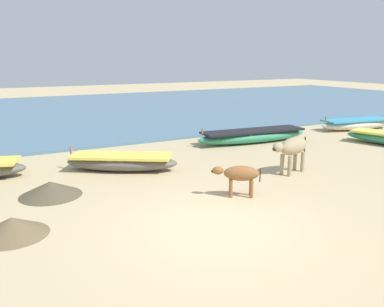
{
  "coord_description": "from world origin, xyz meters",
  "views": [
    {
      "loc": [
        -3.68,
        -5.74,
        3.02
      ],
      "look_at": [
        1.23,
        3.12,
        0.6
      ],
      "focal_mm": 37.45,
      "sensor_mm": 36.0,
      "label": 1
    }
  ],
  "objects_px": {
    "fishing_boat_4": "(253,136)",
    "fishing_boat_3": "(356,124)",
    "cow_adult_dun": "(292,148)",
    "fishing_boat_1": "(122,162)",
    "calf_far_brown": "(240,174)"
  },
  "relations": [
    {
      "from": "fishing_boat_4",
      "to": "fishing_boat_3",
      "type": "bearing_deg",
      "value": -174.32
    },
    {
      "from": "fishing_boat_3",
      "to": "cow_adult_dun",
      "type": "height_order",
      "value": "cow_adult_dun"
    },
    {
      "from": "fishing_boat_4",
      "to": "fishing_boat_1",
      "type": "bearing_deg",
      "value": 18.43
    },
    {
      "from": "fishing_boat_1",
      "to": "fishing_boat_3",
      "type": "distance_m",
      "value": 11.1
    },
    {
      "from": "fishing_boat_4",
      "to": "cow_adult_dun",
      "type": "bearing_deg",
      "value": 72.56
    },
    {
      "from": "fishing_boat_1",
      "to": "calf_far_brown",
      "type": "relative_size",
      "value": 3.05
    },
    {
      "from": "fishing_boat_3",
      "to": "calf_far_brown",
      "type": "xyz_separation_m",
      "value": [
        -9.45,
        -4.58,
        0.25
      ]
    },
    {
      "from": "fishing_boat_1",
      "to": "fishing_boat_3",
      "type": "bearing_deg",
      "value": -140.37
    },
    {
      "from": "fishing_boat_1",
      "to": "cow_adult_dun",
      "type": "height_order",
      "value": "cow_adult_dun"
    },
    {
      "from": "fishing_boat_1",
      "to": "calf_far_brown",
      "type": "height_order",
      "value": "calf_far_brown"
    },
    {
      "from": "fishing_boat_1",
      "to": "fishing_boat_3",
      "type": "height_order",
      "value": "fishing_boat_3"
    },
    {
      "from": "fishing_boat_4",
      "to": "calf_far_brown",
      "type": "relative_size",
      "value": 4.5
    },
    {
      "from": "fishing_boat_3",
      "to": "cow_adult_dun",
      "type": "relative_size",
      "value": 2.43
    },
    {
      "from": "cow_adult_dun",
      "to": "calf_far_brown",
      "type": "height_order",
      "value": "cow_adult_dun"
    },
    {
      "from": "cow_adult_dun",
      "to": "calf_far_brown",
      "type": "relative_size",
      "value": 1.48
    }
  ]
}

